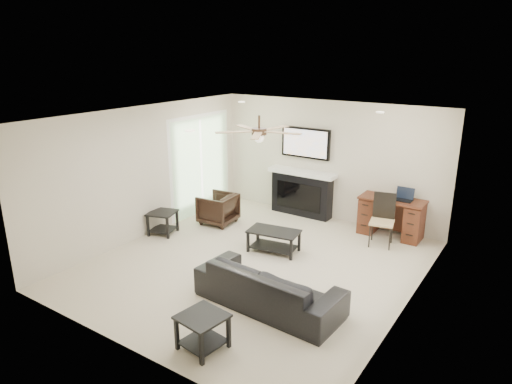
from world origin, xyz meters
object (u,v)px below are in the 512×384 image
at_px(armchair, 218,209).
at_px(fireplace_unit, 302,173).
at_px(coffee_table, 274,241).
at_px(desk, 391,217).
at_px(sofa, 269,286).

height_order(armchair, fireplace_unit, fireplace_unit).
distance_m(coffee_table, desk, 2.41).
bearing_deg(sofa, armchair, -36.26).
bearing_deg(armchair, coffee_table, 67.35).
relative_size(sofa, desk, 1.74).
bearing_deg(sofa, desk, -96.50).
relative_size(armchair, desk, 0.57).
height_order(fireplace_unit, desk, fireplace_unit).
xyz_separation_m(sofa, desk, (0.60, 3.48, 0.07)).
bearing_deg(armchair, desk, 107.85).
bearing_deg(desk, coffee_table, -128.63).
distance_m(armchair, desk, 3.47).
xyz_separation_m(armchair, fireplace_unit, (1.19, 1.42, 0.64)).
bearing_deg(desk, armchair, -157.43).
height_order(sofa, armchair, armchair).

